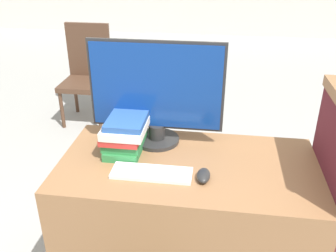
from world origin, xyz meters
name	(u,v)px	position (x,y,z in m)	size (l,w,h in m)	color
desk	(186,225)	(0.00, 0.32, 0.37)	(1.22, 0.65, 0.75)	#8C603D
carrel_divider	(324,210)	(0.63, 0.28, 0.58)	(0.07, 0.57, 1.13)	#5B1E28
monitor	(156,93)	(-0.18, 0.51, 1.02)	(0.66, 0.23, 0.53)	#282828
keyboard	(152,173)	(-0.15, 0.21, 0.76)	(0.36, 0.12, 0.02)	white
mouse	(204,175)	(0.08, 0.20, 0.77)	(0.06, 0.11, 0.04)	#262626
book_stack	(126,133)	(-0.32, 0.41, 0.84)	(0.20, 0.27, 0.18)	#2D7F42
far_chair	(87,71)	(-1.19, 2.27, 0.51)	(0.44, 0.44, 0.96)	#4C3323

